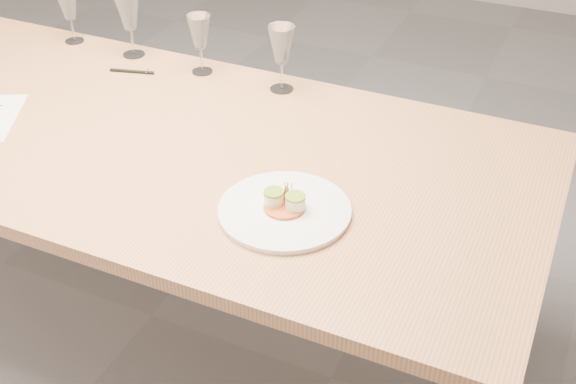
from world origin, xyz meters
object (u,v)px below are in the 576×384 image
at_px(dining_table, 126,147).
at_px(wine_glass_3, 281,46).
at_px(wine_glass_1, 128,13).
at_px(wine_glass_0, 68,5).
at_px(ballpoint_pen, 132,71).
at_px(dinner_plate, 285,209).
at_px(wine_glass_2, 199,33).

distance_m(dining_table, wine_glass_3, 0.55).
bearing_deg(wine_glass_1, wine_glass_0, 178.07).
bearing_deg(wine_glass_0, ballpoint_pen, -20.94).
bearing_deg(wine_glass_1, ballpoint_pen, -57.69).
bearing_deg(wine_glass_3, dining_table, -128.15).
height_order(ballpoint_pen, wine_glass_3, wine_glass_3).
height_order(dining_table, dinner_plate, dinner_plate).
distance_m(ballpoint_pen, wine_glass_2, 0.26).
bearing_deg(ballpoint_pen, dinner_plate, -47.55).
bearing_deg(wine_glass_3, dinner_plate, -64.48).
bearing_deg(wine_glass_2, ballpoint_pen, -154.16).
xyz_separation_m(dining_table, wine_glass_3, (0.31, 0.40, 0.21)).
xyz_separation_m(wine_glass_2, wine_glass_3, (0.29, -0.00, 0.01)).
bearing_deg(dining_table, ballpoint_pen, 120.39).
relative_size(ballpoint_pen, wine_glass_3, 0.70).
height_order(dining_table, ballpoint_pen, ballpoint_pen).
bearing_deg(dining_table, wine_glass_2, 86.28).
bearing_deg(dinner_plate, dining_table, 162.79).
xyz_separation_m(dining_table, wine_glass_2, (0.03, 0.40, 0.20)).
bearing_deg(dinner_plate, wine_glass_1, 144.36).
bearing_deg(ballpoint_pen, wine_glass_0, 143.87).
relative_size(wine_glass_2, wine_glass_3, 0.93).
distance_m(wine_glass_0, wine_glass_3, 0.83).
distance_m(dinner_plate, ballpoint_pen, 0.91).
bearing_deg(dining_table, dinner_plate, -17.21).
height_order(wine_glass_1, wine_glass_2, wine_glass_1).
relative_size(ballpoint_pen, wine_glass_0, 0.77).
relative_size(dining_table, wine_glass_1, 11.27).
relative_size(dinner_plate, ballpoint_pen, 2.19).
bearing_deg(wine_glass_2, dining_table, -93.72).
relative_size(wine_glass_0, wine_glass_1, 0.89).
height_order(wine_glass_1, wine_glass_3, wine_glass_1).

